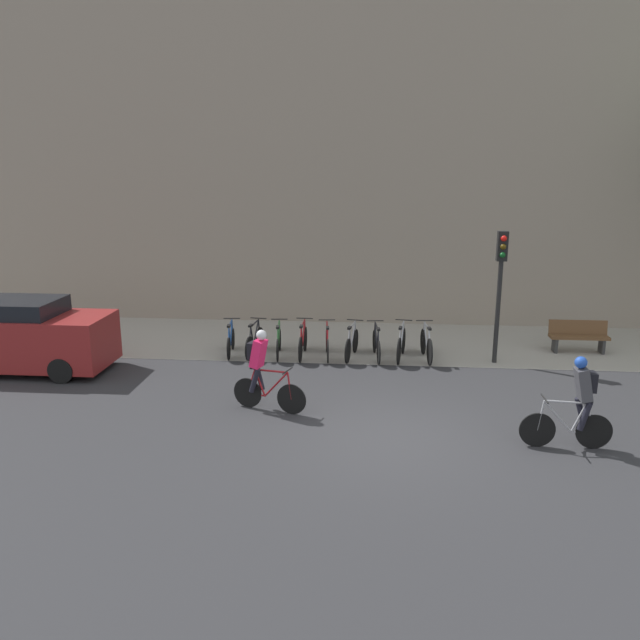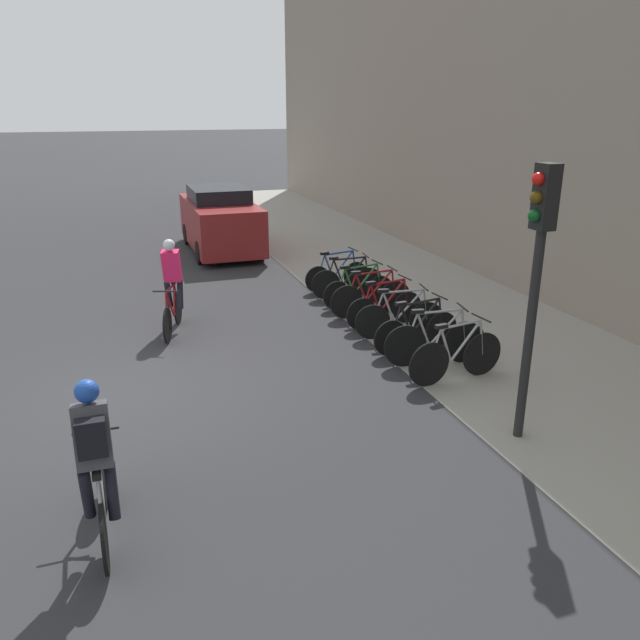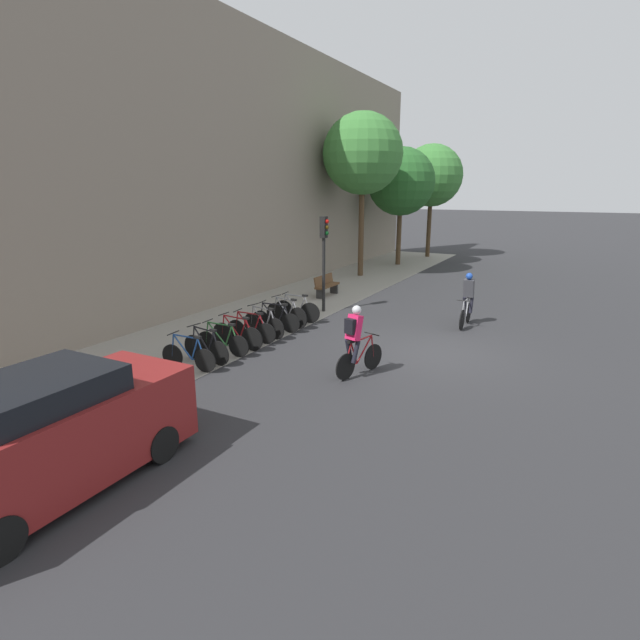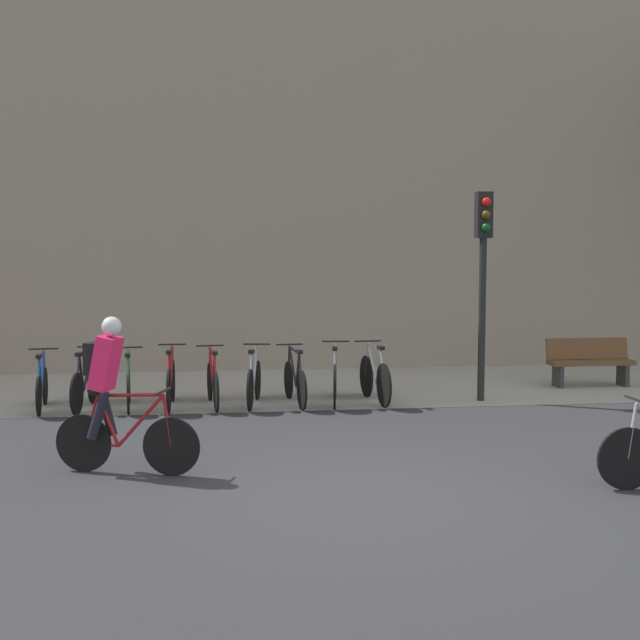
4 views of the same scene
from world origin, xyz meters
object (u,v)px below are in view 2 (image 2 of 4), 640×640
object	(u,v)px
parked_bike_4	(384,307)
parked_bike_6	(416,329)
parked_bike_3	(371,297)
parked_car	(220,221)
parked_bike_1	(347,280)
parked_bike_8	(456,356)
parked_bike_2	(358,289)
cyclist_pink	(172,282)
traffic_light_pole	(538,255)
cyclist_grey	(96,461)
parked_bike_7	(435,341)
parked_bike_5	(400,317)
parked_bike_0	(337,274)

from	to	relation	value
parked_bike_4	parked_bike_6	bearing A→B (deg)	-0.03
parked_bike_3	parked_car	distance (m)	7.14
parked_bike_1	parked_bike_3	world-z (taller)	parked_bike_3
parked_bike_3	parked_bike_8	distance (m)	3.34
parked_bike_4	parked_car	size ratio (longest dim) A/B	0.38
parked_bike_6	parked_bike_3	bearing A→B (deg)	179.97
parked_bike_2	parked_car	world-z (taller)	parked_car
cyclist_pink	parked_bike_1	world-z (taller)	cyclist_pink
parked_bike_8	traffic_light_pole	bearing A→B (deg)	-3.82
cyclist_grey	parked_bike_8	xyz separation A→B (m)	(-2.31, 5.24, -0.53)
parked_bike_7	traffic_light_pole	xyz separation A→B (m)	(2.46, -0.12, 2.00)
parked_bike_2	parked_bike_5	distance (m)	2.00
cyclist_grey	parked_car	world-z (taller)	parked_car
cyclist_pink	traffic_light_pole	xyz separation A→B (m)	(5.57, 3.76, 1.47)
parked_bike_2	parked_bike_7	distance (m)	3.34
parked_bike_4	traffic_light_pole	world-z (taller)	traffic_light_pole
cyclist_grey	parked_bike_8	bearing A→B (deg)	113.77
parked_bike_0	parked_bike_7	distance (m)	4.68
parked_bike_6	cyclist_pink	bearing A→B (deg)	-122.23
parked_bike_2	parked_bike_3	world-z (taller)	parked_bike_3
parked_bike_2	parked_bike_6	xyz separation A→B (m)	(2.67, 0.00, 0.01)
cyclist_pink	cyclist_grey	size ratio (longest dim) A/B	1.00
parked_bike_4	parked_bike_8	bearing A→B (deg)	0.03
parked_bike_3	parked_bike_6	size ratio (longest dim) A/B	1.03
cyclist_pink	parked_bike_8	size ratio (longest dim) A/B	1.04
parked_bike_6	parked_car	bearing A→B (deg)	-168.54
parked_bike_0	parked_bike_6	bearing A→B (deg)	-0.01
cyclist_grey	parked_bike_2	bearing A→B (deg)	140.35
parked_bike_1	parked_bike_5	size ratio (longest dim) A/B	0.97
parked_bike_1	parked_bike_7	world-z (taller)	parked_bike_7
parked_bike_2	parked_bike_8	world-z (taller)	parked_bike_8
parked_bike_1	parked_bike_2	world-z (taller)	parked_bike_1
parked_bike_6	parked_bike_8	world-z (taller)	parked_bike_8
parked_bike_6	parked_bike_8	distance (m)	1.34
parked_bike_5	parked_bike_7	world-z (taller)	parked_bike_7
parked_bike_0	parked_bike_2	xyz separation A→B (m)	(1.34, -0.00, 0.00)
cyclist_grey	parked_bike_0	bearing A→B (deg)	145.62
parked_bike_4	parked_bike_7	xyz separation A→B (m)	(2.00, 0.00, 0.03)
parked_bike_2	parked_bike_7	size ratio (longest dim) A/B	0.95
traffic_light_pole	parked_car	xyz separation A→B (m)	(-12.03, -1.69, -1.52)
parked_bike_5	parked_bike_8	world-z (taller)	parked_bike_8
parked_bike_1	traffic_light_pole	world-z (taller)	traffic_light_pole
cyclist_grey	traffic_light_pole	distance (m)	5.35
parked_bike_4	traffic_light_pole	xyz separation A→B (m)	(4.47, -0.12, 2.03)
parked_bike_3	traffic_light_pole	bearing A→B (deg)	-1.32
parked_bike_1	parked_bike_7	size ratio (longest dim) A/B	0.94
parked_bike_8	cyclist_pink	bearing A→B (deg)	-134.26
cyclist_pink	parked_bike_1	size ratio (longest dim) A/B	1.09
parked_bike_0	parked_bike_1	world-z (taller)	parked_bike_1
parked_bike_1	parked_bike_2	distance (m)	0.67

